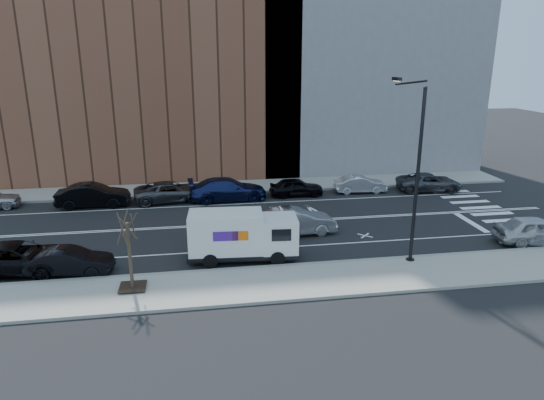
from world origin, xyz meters
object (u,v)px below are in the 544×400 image
object	(u,v)px
fedex_van	(242,235)
near_parked_front	(537,230)
driving_sedan	(295,222)
far_parked_b	(93,195)

from	to	relation	value
fedex_van	near_parked_front	world-z (taller)	fedex_van
near_parked_front	driving_sedan	bearing A→B (deg)	81.87
driving_sedan	near_parked_front	size ratio (longest dim) A/B	1.04
far_parked_b	driving_sedan	world-z (taller)	far_parked_b
near_parked_front	fedex_van	bearing A→B (deg)	95.73
fedex_van	driving_sedan	size ratio (longest dim) A/B	1.20
driving_sedan	near_parked_front	bearing A→B (deg)	-111.07
fedex_van	near_parked_front	size ratio (longest dim) A/B	1.26
far_parked_b	near_parked_front	size ratio (longest dim) A/B	1.07
fedex_van	driving_sedan	bearing A→B (deg)	46.40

